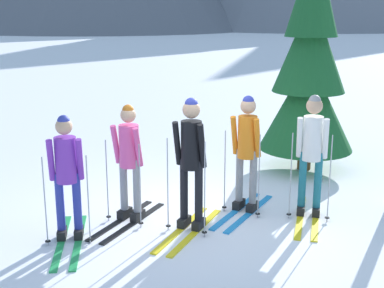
{
  "coord_description": "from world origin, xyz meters",
  "views": [
    {
      "loc": [
        -0.11,
        -7.2,
        3.01
      ],
      "look_at": [
        -0.02,
        0.33,
        1.05
      ],
      "focal_mm": 49.99,
      "sensor_mm": 36.0,
      "label": 1
    }
  ],
  "objects_px": {
    "skier_in_pink": "(129,158)",
    "skier_in_orange": "(247,149)",
    "skier_in_purple": "(67,171)",
    "skier_in_white": "(312,148)",
    "pine_tree_near": "(309,68)",
    "skier_in_black": "(191,158)"
  },
  "relations": [
    {
      "from": "skier_in_black",
      "to": "skier_in_orange",
      "type": "bearing_deg",
      "value": 38.8
    },
    {
      "from": "skier_in_black",
      "to": "skier_in_white",
      "type": "bearing_deg",
      "value": 15.27
    },
    {
      "from": "skier_in_purple",
      "to": "skier_in_orange",
      "type": "bearing_deg",
      "value": 21.64
    },
    {
      "from": "skier_in_pink",
      "to": "skier_in_black",
      "type": "xyz_separation_m",
      "value": [
        0.87,
        -0.33,
        0.1
      ]
    },
    {
      "from": "skier_in_pink",
      "to": "skier_in_black",
      "type": "distance_m",
      "value": 0.93
    },
    {
      "from": "skier_in_pink",
      "to": "pine_tree_near",
      "type": "xyz_separation_m",
      "value": [
        3.04,
        2.45,
        0.99
      ]
    },
    {
      "from": "skier_in_white",
      "to": "pine_tree_near",
      "type": "relative_size",
      "value": 0.43
    },
    {
      "from": "skier_in_purple",
      "to": "pine_tree_near",
      "type": "bearing_deg",
      "value": 39.26
    },
    {
      "from": "skier_in_white",
      "to": "skier_in_orange",
      "type": "bearing_deg",
      "value": 168.37
    },
    {
      "from": "skier_in_purple",
      "to": "pine_tree_near",
      "type": "xyz_separation_m",
      "value": [
        3.77,
        3.08,
        0.97
      ]
    },
    {
      "from": "skier_in_white",
      "to": "skier_in_purple",
      "type": "bearing_deg",
      "value": -166.94
    },
    {
      "from": "skier_in_pink",
      "to": "skier_in_orange",
      "type": "distance_m",
      "value": 1.73
    },
    {
      "from": "skier_in_orange",
      "to": "skier_in_black",
      "type": "bearing_deg",
      "value": -141.2
    },
    {
      "from": "skier_in_pink",
      "to": "skier_in_white",
      "type": "bearing_deg",
      "value": 3.21
    },
    {
      "from": "skier_in_black",
      "to": "skier_in_white",
      "type": "xyz_separation_m",
      "value": [
        1.74,
        0.47,
        -0.0
      ]
    },
    {
      "from": "skier_in_pink",
      "to": "skier_in_white",
      "type": "xyz_separation_m",
      "value": [
        2.61,
        0.15,
        0.1
      ]
    },
    {
      "from": "skier_in_black",
      "to": "skier_in_white",
      "type": "distance_m",
      "value": 1.8
    },
    {
      "from": "skier_in_pink",
      "to": "skier_in_orange",
      "type": "bearing_deg",
      "value": 11.17
    },
    {
      "from": "skier_in_purple",
      "to": "skier_in_orange",
      "type": "height_order",
      "value": "skier_in_orange"
    },
    {
      "from": "skier_in_black",
      "to": "skier_in_pink",
      "type": "bearing_deg",
      "value": 159.27
    },
    {
      "from": "skier_in_black",
      "to": "skier_in_orange",
      "type": "distance_m",
      "value": 1.06
    },
    {
      "from": "skier_in_purple",
      "to": "skier_in_black",
      "type": "distance_m",
      "value": 1.64
    }
  ]
}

